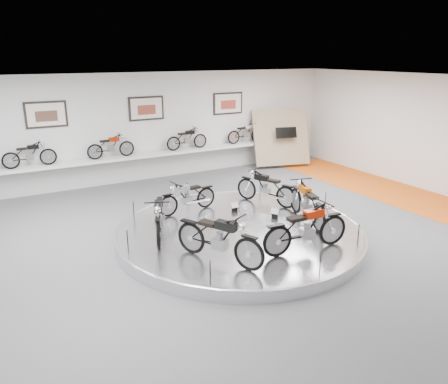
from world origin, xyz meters
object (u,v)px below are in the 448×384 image
bike_c (159,216)px  bike_d (219,238)px  shelf (151,155)px  bike_f (307,203)px  bike_b (187,196)px  display_platform (240,233)px  bike_e (306,228)px  bike_a (266,187)px

bike_c → bike_d: bike_d is taller
shelf → bike_f: (1.79, -6.90, -0.15)m
bike_b → bike_c: 1.82m
display_platform → bike_c: bike_c is taller
shelf → bike_b: 4.68m
shelf → bike_c: (-2.00, -5.86, -0.17)m
bike_d → bike_c: bearing=170.8°
bike_d → bike_f: bike_d is taller
bike_e → bike_f: bike_e is taller
bike_b → bike_c: bearing=35.3°
display_platform → bike_f: (1.79, -0.50, 0.70)m
display_platform → bike_a: size_ratio=3.68×
bike_d → bike_a: bearing=104.5°
display_platform → bike_d: 2.11m
bike_f → display_platform: bearing=90.2°
display_platform → bike_d: size_ratio=3.35×
bike_b → bike_c: size_ratio=0.89×
bike_a → bike_b: (-2.35, 0.50, -0.05)m
bike_d → display_platform: bearing=108.8°
bike_a → bike_e: 3.36m
bike_e → bike_d: bearing=170.3°
shelf → bike_d: bike_d is taller
bike_b → bike_e: size_ratio=0.83×
display_platform → bike_a: (1.69, 1.27, 0.66)m
shelf → bike_b: (-0.66, -4.63, -0.23)m
bike_b → bike_c: (-1.34, -1.23, 0.06)m
bike_a → bike_f: size_ratio=0.94×
display_platform → bike_e: bearing=-72.8°
bike_c → bike_e: 3.56m
display_platform → bike_a: bearing=36.8°
bike_a → bike_f: 1.77m
bike_a → display_platform: bearing=103.2°
shelf → bike_a: size_ratio=6.32×
bike_a → bike_b: 2.41m
bike_c → bike_f: size_ratio=0.96×
bike_a → bike_f: bike_f is taller
bike_b → bike_d: size_ratio=0.83×
bike_c → bike_b: bearing=155.5°
bike_d → bike_f: bearing=79.5°
bike_b → display_platform: bearing=103.3°
bike_a → bike_c: (-3.70, -0.73, 0.01)m
display_platform → bike_d: (-1.40, -1.41, 0.71)m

